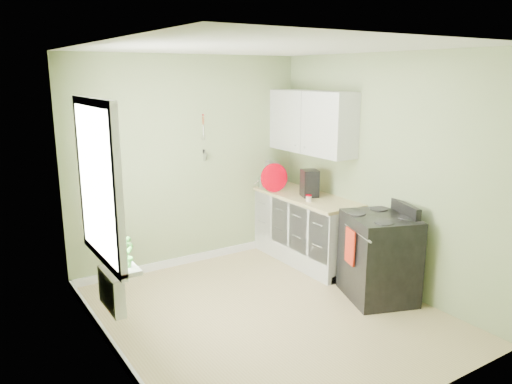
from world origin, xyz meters
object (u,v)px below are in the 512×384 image
stand_mixer (271,174)px  kettle (261,181)px  stove (379,256)px  coffee_maker (309,184)px

stand_mixer → kettle: size_ratio=2.30×
stove → coffee_maker: size_ratio=3.08×
stove → kettle: 2.11m
stove → coffee_maker: bearing=89.8°
stove → stand_mixer: (-0.05, 2.06, 0.59)m
stove → kettle: size_ratio=6.41×
stove → coffee_maker: (0.00, 1.26, 0.59)m
kettle → coffee_maker: bearing=-73.3°
stove → stand_mixer: bearing=91.4°
stove → coffee_maker: coffee_maker is taller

